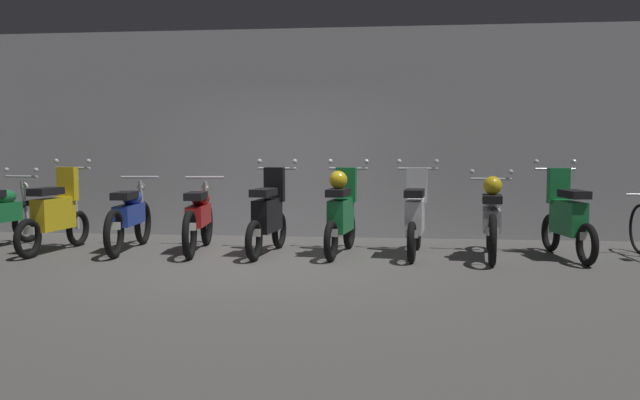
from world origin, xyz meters
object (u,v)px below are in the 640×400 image
at_px(motorbike_slot_4, 268,215).
at_px(motorbike_slot_8, 567,218).
at_px(motorbike_slot_2, 130,216).
at_px(motorbike_slot_5, 341,213).
at_px(motorbike_slot_7, 491,218).
at_px(motorbike_slot_1, 56,214).
at_px(motorbike_slot_6, 415,216).
at_px(motorbike_slot_3, 199,217).

height_order(motorbike_slot_4, motorbike_slot_8, same).
relative_size(motorbike_slot_2, motorbike_slot_4, 1.16).
distance_m(motorbike_slot_5, motorbike_slot_7, 1.98).
bearing_deg(motorbike_slot_1, motorbike_slot_2, 11.92).
distance_m(motorbike_slot_1, motorbike_slot_4, 2.98).
bearing_deg(motorbike_slot_6, motorbike_slot_4, -177.25).
distance_m(motorbike_slot_4, motorbike_slot_7, 2.97).
xyz_separation_m(motorbike_slot_2, motorbike_slot_3, (0.99, 0.03, 0.00)).
bearing_deg(motorbike_slot_4, motorbike_slot_3, 174.10).
height_order(motorbike_slot_1, motorbike_slot_2, motorbike_slot_1).
bearing_deg(motorbike_slot_4, motorbike_slot_2, 177.82).
bearing_deg(motorbike_slot_7, motorbike_slot_5, 178.19).
xyz_separation_m(motorbike_slot_5, motorbike_slot_7, (1.98, -0.06, -0.04)).
bearing_deg(motorbike_slot_7, motorbike_slot_4, -179.79).
xyz_separation_m(motorbike_slot_1, motorbike_slot_6, (4.96, 0.23, 0.00)).
distance_m(motorbike_slot_2, motorbike_slot_8, 5.95).
height_order(motorbike_slot_1, motorbike_slot_4, same).
distance_m(motorbike_slot_3, motorbike_slot_5, 1.99).
bearing_deg(motorbike_slot_6, motorbike_slot_3, 179.85).
relative_size(motorbike_slot_3, motorbike_slot_4, 1.16).
distance_m(motorbike_slot_3, motorbike_slot_4, 1.01).
distance_m(motorbike_slot_1, motorbike_slot_8, 6.94).
bearing_deg(motorbike_slot_4, motorbike_slot_6, 2.75).
bearing_deg(motorbike_slot_4, motorbike_slot_5, 4.24).
height_order(motorbike_slot_5, motorbike_slot_8, same).
height_order(motorbike_slot_6, motorbike_slot_7, motorbike_slot_6).
bearing_deg(motorbike_slot_5, motorbike_slot_6, 1.25).
xyz_separation_m(motorbike_slot_3, motorbike_slot_4, (1.00, -0.10, 0.04)).
bearing_deg(motorbike_slot_3, motorbike_slot_2, -178.42).
distance_m(motorbike_slot_2, motorbike_slot_7, 4.97).
bearing_deg(motorbike_slot_6, motorbike_slot_8, 0.78).
bearing_deg(motorbike_slot_8, motorbike_slot_7, -173.56).
bearing_deg(motorbike_slot_7, motorbike_slot_2, 179.25).
distance_m(motorbike_slot_5, motorbike_slot_8, 2.97).
bearing_deg(motorbike_slot_3, motorbike_slot_7, -1.33).
bearing_deg(motorbike_slot_5, motorbike_slot_3, 179.14).
bearing_deg(motorbike_slot_6, motorbike_slot_7, -4.87).
bearing_deg(motorbike_slot_6, motorbike_slot_1, -177.38).
relative_size(motorbike_slot_1, motorbike_slot_6, 1.00).
bearing_deg(motorbike_slot_2, motorbike_slot_5, -0.05).
height_order(motorbike_slot_3, motorbike_slot_7, motorbike_slot_7).
xyz_separation_m(motorbike_slot_7, motorbike_slot_8, (0.99, 0.11, -0.00)).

